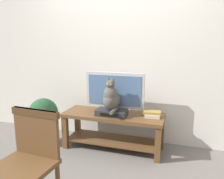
% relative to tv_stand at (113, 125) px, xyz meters
% --- Properties ---
extents(ground_plane, '(12.00, 12.00, 0.00)m').
position_rel_tv_stand_xyz_m(ground_plane, '(-0.02, -0.61, -0.34)').
color(ground_plane, slate).
extents(back_wall, '(7.00, 0.12, 2.80)m').
position_rel_tv_stand_xyz_m(back_wall, '(-0.02, 0.44, 1.06)').
color(back_wall, silver).
rests_on(back_wall, ground).
extents(tv_stand, '(1.36, 0.48, 0.50)m').
position_rel_tv_stand_xyz_m(tv_stand, '(0.00, 0.00, 0.00)').
color(tv_stand, brown).
rests_on(tv_stand, ground).
extents(tv, '(0.80, 0.20, 0.55)m').
position_rel_tv_stand_xyz_m(tv, '(0.00, 0.07, 0.44)').
color(tv, '#B7B7BC').
rests_on(tv, tv_stand).
extents(media_box, '(0.40, 0.23, 0.08)m').
position_rel_tv_stand_xyz_m(media_box, '(-0.00, -0.06, 0.19)').
color(media_box, '#2D2D30').
rests_on(media_box, tv_stand).
extents(cat, '(0.22, 0.36, 0.45)m').
position_rel_tv_stand_xyz_m(cat, '(-0.00, -0.08, 0.40)').
color(cat, '#514C47').
rests_on(cat, media_box).
extents(wooden_chair, '(0.50, 0.50, 0.89)m').
position_rel_tv_stand_xyz_m(wooden_chair, '(-0.31, -1.37, 0.18)').
color(wooden_chair, brown).
rests_on(wooden_chair, ground).
extents(book_stack, '(0.23, 0.16, 0.07)m').
position_rel_tv_stand_xyz_m(book_stack, '(0.52, 0.03, 0.19)').
color(book_stack, beige).
rests_on(book_stack, tv_stand).
extents(potted_plant, '(0.40, 0.40, 0.67)m').
position_rel_tv_stand_xyz_m(potted_plant, '(-0.97, -0.17, 0.05)').
color(potted_plant, beige).
rests_on(potted_plant, ground).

